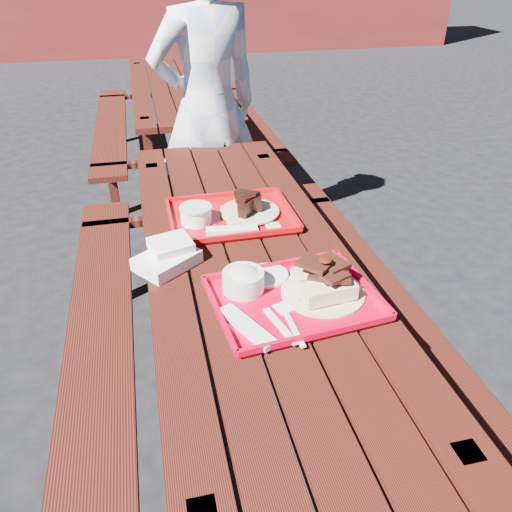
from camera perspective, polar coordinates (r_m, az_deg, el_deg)
name	(u,v)px	position (r m, az deg, el deg)	size (l,w,h in m)	color
ground	(248,394)	(2.33, -0.87, -15.45)	(60.00, 60.00, 0.00)	black
picnic_table_near	(247,293)	(1.96, -1.00, -4.23)	(1.41, 2.40, 0.75)	#45160D
picnic_table_far	(178,106)	(4.51, -8.89, 16.58)	(1.41, 2.40, 0.75)	#45160D
near_tray	(291,288)	(1.59, 4.02, -3.72)	(0.55, 0.45, 0.16)	red
far_tray	(229,214)	(2.07, -3.07, 4.78)	(0.51, 0.40, 0.09)	#BB060D
white_cloth	(168,256)	(1.78, -10.01, 0.00)	(0.26, 0.24, 0.08)	white
person	(208,109)	(3.02, -5.55, 16.42)	(0.67, 0.44, 1.84)	#ABC0E2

